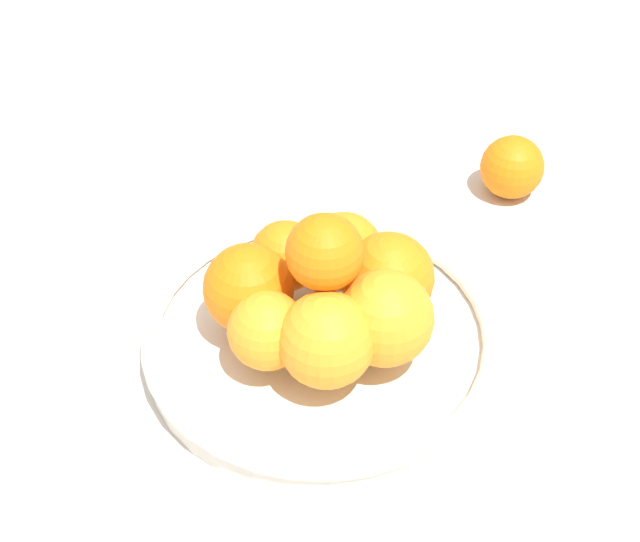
% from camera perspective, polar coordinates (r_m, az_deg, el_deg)
% --- Properties ---
extents(ground_plane, '(4.00, 4.00, 0.00)m').
position_cam_1_polar(ground_plane, '(0.82, 0.00, -5.05)').
color(ground_plane, beige).
extents(fruit_bowl, '(0.32, 0.32, 0.03)m').
position_cam_1_polar(fruit_bowl, '(0.81, 0.00, -4.22)').
color(fruit_bowl, silver).
rests_on(fruit_bowl, ground_plane).
extents(orange_pile, '(0.19, 0.20, 0.13)m').
position_cam_1_polar(orange_pile, '(0.76, 0.47, -1.41)').
color(orange_pile, orange).
rests_on(orange_pile, fruit_bowl).
extents(stray_orange, '(0.07, 0.07, 0.07)m').
position_cam_1_polar(stray_orange, '(0.99, 12.19, 6.52)').
color(stray_orange, orange).
rests_on(stray_orange, ground_plane).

